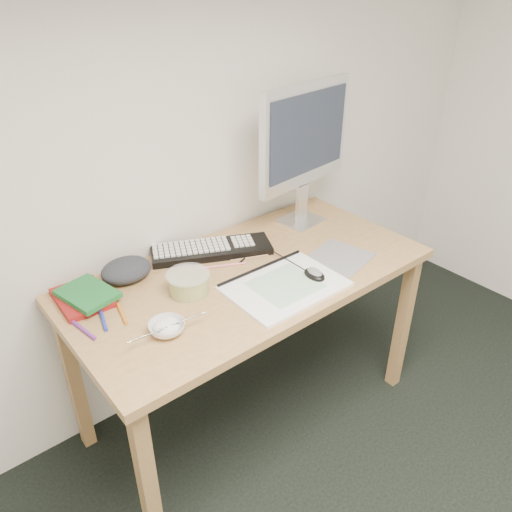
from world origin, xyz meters
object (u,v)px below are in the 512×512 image
at_px(desk, 250,289).
at_px(rice_bowl, 167,328).
at_px(keyboard, 212,250).
at_px(monitor, 305,139).
at_px(sketchpad, 285,286).

relative_size(desk, rice_bowl, 11.97).
relative_size(keyboard, monitor, 0.79).
xyz_separation_m(monitor, rice_bowl, (-0.89, -0.31, -0.37)).
height_order(desk, keyboard, keyboard).
bearing_deg(sketchpad, rice_bowl, 174.77).
xyz_separation_m(sketchpad, rice_bowl, (-0.47, 0.05, 0.01)).
relative_size(keyboard, rice_bowl, 4.15).
distance_m(monitor, rice_bowl, 1.01).
xyz_separation_m(desk, monitor, (0.45, 0.19, 0.47)).
bearing_deg(desk, keyboard, 98.43).
relative_size(monitor, rice_bowl, 5.28).
bearing_deg(monitor, rice_bowl, -167.89).
distance_m(desk, monitor, 0.68).
bearing_deg(rice_bowl, keyboard, 39.45).
distance_m(desk, sketchpad, 0.19).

